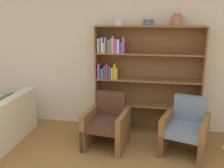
% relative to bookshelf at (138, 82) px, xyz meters
% --- Properties ---
extents(wall_back, '(12.00, 0.06, 2.75)m').
position_rel_bookshelf_xyz_m(wall_back, '(-0.06, 0.17, 0.46)').
color(wall_back, beige).
rests_on(wall_back, ground).
extents(bookshelf, '(1.84, 0.30, 1.89)m').
position_rel_bookshelf_xyz_m(bookshelf, '(0.00, 0.00, 0.00)').
color(bookshelf, brown).
rests_on(bookshelf, ground).
extents(bowl_copper, '(0.17, 0.17, 0.08)m').
position_rel_bookshelf_xyz_m(bowl_copper, '(-0.35, -0.02, 1.02)').
color(bowl_copper, silver).
rests_on(bowl_copper, bookshelf).
extents(bowl_stoneware, '(0.19, 0.19, 0.10)m').
position_rel_bookshelf_xyz_m(bowl_stoneware, '(0.15, -0.02, 1.03)').
color(bowl_stoneware, slate).
rests_on(bowl_stoneware, bookshelf).
extents(vase_tall, '(0.19, 0.19, 0.19)m').
position_rel_bookshelf_xyz_m(vase_tall, '(0.61, -0.02, 1.06)').
color(vase_tall, '#A36647').
rests_on(vase_tall, bookshelf).
extents(armchair_leather, '(0.72, 0.75, 0.83)m').
position_rel_bookshelf_xyz_m(armchair_leather, '(-0.43, -0.66, -0.54)').
color(armchair_leather, brown).
rests_on(armchair_leather, ground).
extents(armchair_cushioned, '(0.81, 0.83, 0.83)m').
position_rel_bookshelf_xyz_m(armchair_cushioned, '(0.79, -0.66, -0.54)').
color(armchair_cushioned, brown).
rests_on(armchair_cushioned, ground).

